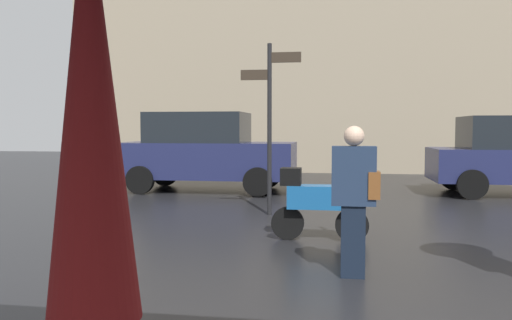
# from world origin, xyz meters

# --- Properties ---
(folded_patio_umbrella_near) EXTENTS (0.41, 0.41, 2.30)m
(folded_patio_umbrella_near) POSITION_xyz_m (-0.88, -1.22, 1.51)
(folded_patio_umbrella_near) COLOR black
(folded_patio_umbrella_near) RESTS_ON ground
(pedestrian_with_bag) EXTENTS (0.49, 0.24, 1.58)m
(pedestrian_with_bag) POSITION_xyz_m (0.05, 2.74, 0.90)
(pedestrian_with_bag) COLOR black
(pedestrian_with_bag) RESTS_ON ground
(parked_scooter) EXTENTS (1.35, 0.32, 1.23)m
(parked_scooter) POSITION_xyz_m (-0.41, 4.46, 0.55)
(parked_scooter) COLOR black
(parked_scooter) RESTS_ON ground
(parked_car_right) EXTENTS (4.36, 2.00, 1.96)m
(parked_car_right) POSITION_xyz_m (-3.40, 9.84, 1.00)
(parked_car_right) COLOR #1E234C
(parked_car_right) RESTS_ON ground
(street_signpost) EXTENTS (1.08, 0.08, 3.07)m
(street_signpost) POSITION_xyz_m (-1.33, 6.48, 1.86)
(street_signpost) COLOR black
(street_signpost) RESTS_ON ground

